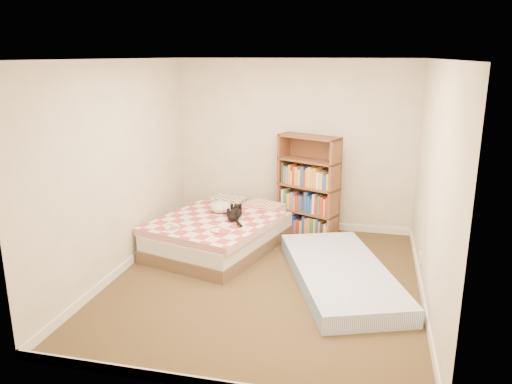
% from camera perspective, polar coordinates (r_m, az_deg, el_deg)
% --- Properties ---
extents(room, '(3.51, 4.01, 2.51)m').
position_cam_1_polar(room, '(5.47, 1.08, 1.17)').
color(room, '#45341D').
rests_on(room, ground).
extents(bed, '(1.78, 2.16, 0.50)m').
position_cam_1_polar(bed, '(6.79, -4.09, -4.57)').
color(bed, brown).
rests_on(bed, room).
extents(bookshelf, '(1.00, 0.64, 1.47)m').
position_cam_1_polar(bookshelf, '(7.19, 5.95, -0.83)').
color(bookshelf, '#582D1E').
rests_on(bookshelf, room).
extents(floor_mattress, '(1.70, 2.42, 0.20)m').
position_cam_1_polar(floor_mattress, '(5.91, 9.61, -9.23)').
color(floor_mattress, '#7E9FD3').
rests_on(floor_mattress, room).
extents(black_cat, '(0.23, 0.66, 0.15)m').
position_cam_1_polar(black_cat, '(6.61, -2.35, -2.46)').
color(black_cat, black).
rests_on(black_cat, bed).
extents(white_dog, '(0.32, 0.34, 0.15)m').
position_cam_1_polar(white_dog, '(6.85, -3.98, -1.74)').
color(white_dog, white).
rests_on(white_dog, bed).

